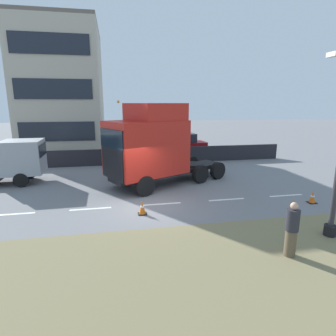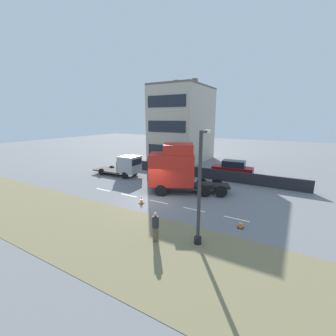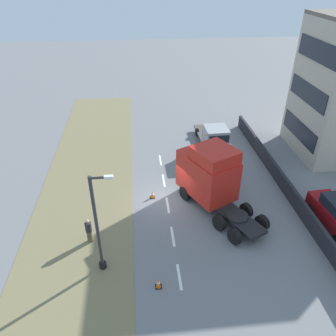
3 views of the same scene
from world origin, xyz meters
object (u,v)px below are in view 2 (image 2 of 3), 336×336
Objects in this scene: parked_car at (233,170)px; pedestrian at (155,227)px; lorry_cab at (175,168)px; flatbed_truck at (126,166)px; traffic_cone_lead at (241,224)px; lamp_post at (200,196)px; traffic_cone_trailing at (141,200)px.

parked_car reaches higher than pedestrian.
lorry_cab is 8.58m from parked_car.
flatbed_truck reaches higher than parked_car.
lorry_cab is 8.04m from flatbed_truck.
flatbed_truck is 14.94m from pedestrian.
parked_car is (5.65, -11.12, -0.33)m from flatbed_truck.
pedestrian is at bearing 135.90° from traffic_cone_lead.
parked_car is at bearing 7.38° from lamp_post.
traffic_cone_lead is (-11.92, -3.60, -0.72)m from parked_car.
traffic_cone_trailing is at bearing 46.67° from flatbed_truck.
lorry_cab is 4.32× the size of pedestrian.
traffic_cone_trailing is at bearing 63.23° from lamp_post.
lamp_post reaches higher than parked_car.
parked_car is 15.16m from lamp_post.
lorry_cab reaches higher than traffic_cone_trailing.
lorry_cab is at bearing 152.35° from parked_car.
lamp_post reaches higher than flatbed_truck.
pedestrian reaches higher than traffic_cone_lead.
parked_car is 0.74× the size of lamp_post.
parked_car is (7.76, -3.43, -1.30)m from lorry_cab.
flatbed_truck reaches higher than traffic_cone_lead.
pedestrian is at bearing 175.20° from parked_car.
lamp_post is at bearing 151.01° from traffic_cone_lead.
parked_car is at bearing 115.67° from flatbed_truck.
traffic_cone_lead and traffic_cone_trailing have the same top height.
traffic_cone_lead is (-6.28, -14.72, -1.04)m from flatbed_truck.
flatbed_truck is 16.03m from traffic_cone_lead.
parked_car is at bearing -0.96° from pedestrian.
pedestrian is at bearing 45.35° from flatbed_truck.
lamp_post is at bearing -169.84° from lorry_cab.
lamp_post is (-14.92, -1.93, 1.79)m from parked_car.
parked_car is at bearing 16.78° from traffic_cone_lead.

